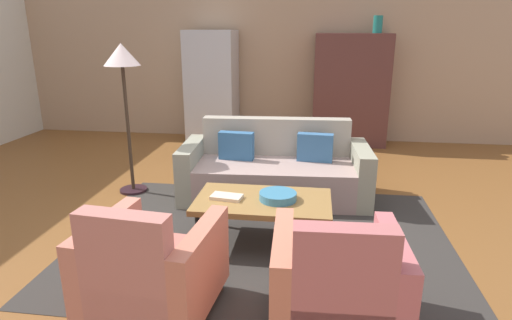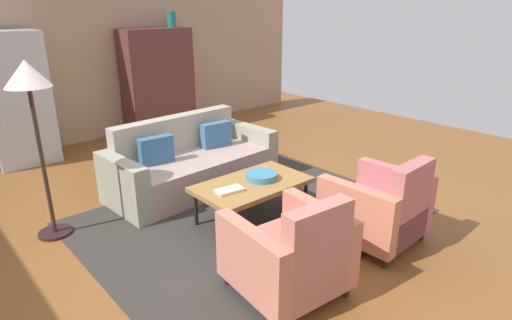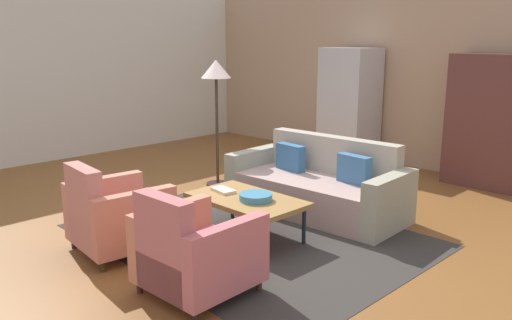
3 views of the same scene
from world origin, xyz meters
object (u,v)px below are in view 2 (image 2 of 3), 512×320
Objects in this scene: couch at (190,165)px; fruit_bowl at (262,176)px; coffee_table at (252,186)px; cabinet at (158,81)px; floor_lamp at (30,91)px; armchair_right at (381,210)px; refrigerator at (16,99)px; armchair_left at (292,257)px; book_stack at (230,190)px; vase_tall at (171,19)px.

couch reaches higher than fruit_bowl.
cabinet is at bearing 74.87° from coffee_table.
armchair_right is at bearing -44.10° from floor_lamp.
refrigerator reaches higher than couch.
floor_lamp is at bearing -99.07° from refrigerator.
armchair_right is at bearing 5.50° from armchair_left.
armchair_right is at bearing 101.30° from couch.
armchair_right is at bearing -68.00° from fruit_bowl.
vase_tall reaches higher than book_stack.
refrigerator is (-2.64, -0.10, -1.01)m from vase_tall.
couch is 7.36× the size of book_stack.
couch is at bearing -111.88° from cabinet.
coffee_table is 4.20m from vase_tall.
coffee_table is at bearing 68.04° from armchair_left.
armchair_right is 1.47m from book_stack.
cabinet is 1.05× the size of floor_lamp.
cabinet is at bearing -115.06° from couch.
cabinet is at bearing 76.80° from fruit_bowl.
book_stack is 3.76m from refrigerator.
armchair_left is 5.44m from vase_tall.
vase_tall is (1.35, 2.48, 1.64)m from couch.
book_stack is (-0.32, -0.03, 0.05)m from coffee_table.
fruit_bowl is at bearing 63.18° from armchair_left.
couch is 1.79× the size of coffee_table.
fruit_bowl is (0.13, 0.00, 0.07)m from coffee_table.
fruit_bowl is at bearing 109.59° from armchair_right.
cabinet is (1.60, 4.83, 0.56)m from armchair_left.
fruit_bowl is (0.74, 1.17, 0.11)m from armchair_left.
cabinet is 2.29m from refrigerator.
vase_tall is at bearing -121.72° from couch.
armchair_left reaches higher than fruit_bowl.
floor_lamp is at bearing 147.93° from coffee_table.
floor_lamp is at bearing 0.91° from couch.
floor_lamp reaches higher than coffee_table.
book_stack is 3.95m from cabinet.
cabinet reaches higher than armchair_right.
fruit_bowl is at bearing -30.18° from floor_lamp.
fruit_bowl is 0.19× the size of floor_lamp.
refrigerator is 2.58m from floor_lamp.
floor_lamp is (-1.38, 1.10, 1.01)m from book_stack.
couch is 2.05m from floor_lamp.
coffee_table is 0.65× the size of refrigerator.
coffee_table is 4.55× the size of vase_tall.
armchair_right is at bearing -50.80° from book_stack.
vase_tall is at bearing 65.73° from book_stack.
vase_tall reaches higher than couch.
book_stack is at bearing 126.79° from armchair_right.
armchair_right is at bearing -94.60° from cabinet.
armchair_right is 3.39m from floor_lamp.
coffee_table is 1.31m from armchair_right.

